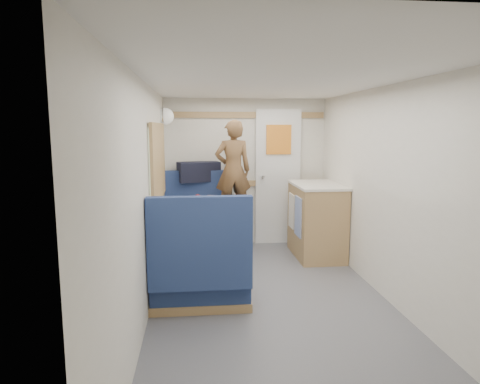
{
  "coord_description": "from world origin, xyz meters",
  "views": [
    {
      "loc": [
        -0.67,
        -3.58,
        1.61
      ],
      "look_at": [
        -0.21,
        0.9,
        0.93
      ],
      "focal_mm": 32.0,
      "sensor_mm": 36.0,
      "label": 1
    }
  ],
  "objects": [
    {
      "name": "cheese_block",
      "position": [
        -0.58,
        0.69,
        0.76
      ],
      "size": [
        0.12,
        0.1,
        0.04
      ],
      "primitive_type": "cube",
      "rotation": [
        0.0,
        0.0,
        -0.42
      ],
      "color": "#EADB87",
      "rests_on": "tray"
    },
    {
      "name": "oak_trim_low",
      "position": [
        0.0,
        2.23,
        0.85
      ],
      "size": [
        2.15,
        0.02,
        0.08
      ],
      "primitive_type": "cube",
      "color": "olive",
      "rests_on": "wall_back"
    },
    {
      "name": "galley_counter",
      "position": [
        0.82,
        1.55,
        0.47
      ],
      "size": [
        0.57,
        0.92,
        0.92
      ],
      "color": "olive",
      "rests_on": "floor"
    },
    {
      "name": "person",
      "position": [
        -0.21,
        1.77,
        1.08
      ],
      "size": [
        0.49,
        0.35,
        1.26
      ],
      "primitive_type": "imported",
      "rotation": [
        0.0,
        0.0,
        3.25
      ],
      "color": "brown",
      "rests_on": "bench_far"
    },
    {
      "name": "wine_glass",
      "position": [
        -0.66,
        1.09,
        0.84
      ],
      "size": [
        0.08,
        0.08,
        0.17
      ],
      "color": "white",
      "rests_on": "dinette_table"
    },
    {
      "name": "floor",
      "position": [
        0.0,
        0.0,
        0.0
      ],
      "size": [
        4.5,
        4.5,
        0.0
      ],
      "primitive_type": "plane",
      "color": "#515156",
      "rests_on": "ground"
    },
    {
      "name": "ledge",
      "position": [
        -0.65,
        2.12,
        0.88
      ],
      "size": [
        0.9,
        0.14,
        0.04
      ],
      "primitive_type": "cube",
      "color": "olive",
      "rests_on": "bench_far"
    },
    {
      "name": "bench_far",
      "position": [
        -0.65,
        1.86,
        0.3
      ],
      "size": [
        0.9,
        0.59,
        1.05
      ],
      "color": "navy",
      "rests_on": "floor"
    },
    {
      "name": "pepper_grinder",
      "position": [
        -0.71,
        0.94,
        0.77
      ],
      "size": [
        0.04,
        0.04,
        0.11
      ],
      "primitive_type": "cylinder",
      "color": "black",
      "rests_on": "dinette_table"
    },
    {
      "name": "tumbler_left",
      "position": [
        -0.79,
        0.73,
        0.77
      ],
      "size": [
        0.07,
        0.07,
        0.11
      ],
      "primitive_type": "cylinder",
      "color": "white",
      "rests_on": "dinette_table"
    },
    {
      "name": "wall_left",
      "position": [
        -1.1,
        0.0,
        1.0
      ],
      "size": [
        0.02,
        4.5,
        2.0
      ],
      "primitive_type": "cube",
      "color": "silver",
      "rests_on": "floor"
    },
    {
      "name": "salt_grinder",
      "position": [
        -0.63,
        0.92,
        0.76
      ],
      "size": [
        0.04,
        0.04,
        0.09
      ],
      "primitive_type": "cylinder",
      "color": "white",
      "rests_on": "dinette_table"
    },
    {
      "name": "wall_right",
      "position": [
        1.1,
        0.0,
        1.0
      ],
      "size": [
        0.02,
        4.5,
        2.0
      ],
      "primitive_type": "cube",
      "color": "silver",
      "rests_on": "floor"
    },
    {
      "name": "dinette_table",
      "position": [
        -0.65,
        1.0,
        0.57
      ],
      "size": [
        0.62,
        0.92,
        0.72
      ],
      "color": "white",
      "rests_on": "floor"
    },
    {
      "name": "tray",
      "position": [
        -0.44,
        0.8,
        0.73
      ],
      "size": [
        0.29,
        0.36,
        0.02
      ],
      "primitive_type": "cube",
      "rotation": [
        0.0,
        0.0,
        -0.09
      ],
      "color": "silver",
      "rests_on": "dinette_table"
    },
    {
      "name": "side_window",
      "position": [
        -1.08,
        1.0,
        1.25
      ],
      "size": [
        0.04,
        1.3,
        0.72
      ],
      "primitive_type": "cube",
      "color": "#A3AB91",
      "rests_on": "wall_left"
    },
    {
      "name": "wall_back",
      "position": [
        0.0,
        2.25,
        1.0
      ],
      "size": [
        2.2,
        0.02,
        2.0
      ],
      "primitive_type": "cube",
      "color": "silver",
      "rests_on": "floor"
    },
    {
      "name": "dome_light",
      "position": [
        -1.04,
        1.85,
        1.75
      ],
      "size": [
        0.2,
        0.2,
        0.2
      ],
      "primitive_type": "sphere",
      "color": "white",
      "rests_on": "wall_left"
    },
    {
      "name": "orange_fruit",
      "position": [
        -0.43,
        0.92,
        0.78
      ],
      "size": [
        0.08,
        0.08,
        0.08
      ],
      "primitive_type": "sphere",
      "color": "#DC6009",
      "rests_on": "tray"
    },
    {
      "name": "ceiling",
      "position": [
        0.0,
        0.0,
        2.0
      ],
      "size": [
        4.5,
        4.5,
        0.0
      ],
      "primitive_type": "plane",
      "rotation": [
        3.14,
        0.0,
        0.0
      ],
      "color": "silver",
      "rests_on": "wall_back"
    },
    {
      "name": "oak_trim_high",
      "position": [
        0.0,
        2.23,
        1.78
      ],
      "size": [
        2.15,
        0.02,
        0.08
      ],
      "primitive_type": "cube",
      "color": "olive",
      "rests_on": "wall_back"
    },
    {
      "name": "duffel_bag",
      "position": [
        -0.64,
        2.12,
        1.03
      ],
      "size": [
        0.59,
        0.4,
        0.26
      ],
      "primitive_type": "cube",
      "rotation": [
        0.0,
        0.0,
        0.28
      ],
      "color": "black",
      "rests_on": "ledge"
    },
    {
      "name": "rear_door",
      "position": [
        0.45,
        2.22,
        0.97
      ],
      "size": [
        0.62,
        0.12,
        1.86
      ],
      "color": "white",
      "rests_on": "wall_back"
    },
    {
      "name": "beer_glass",
      "position": [
        -0.43,
        0.96,
        0.77
      ],
      "size": [
        0.06,
        0.06,
        0.1
      ],
      "primitive_type": "cylinder",
      "color": "brown",
      "rests_on": "dinette_table"
    },
    {
      "name": "bench_near",
      "position": [
        -0.65,
        0.14,
        0.3
      ],
      "size": [
        0.9,
        0.59,
        1.05
      ],
      "color": "navy",
      "rests_on": "floor"
    },
    {
      "name": "bread_loaf",
      "position": [
        -0.51,
        1.35,
        0.77
      ],
      "size": [
        0.17,
        0.25,
        0.09
      ],
      "primitive_type": "cube",
      "rotation": [
        0.0,
        0.0,
        -0.2
      ],
      "color": "brown",
      "rests_on": "dinette_table"
    }
  ]
}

